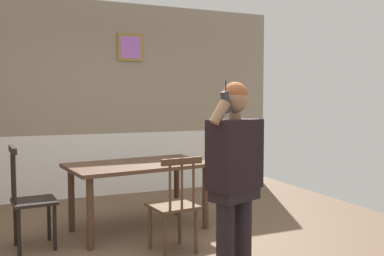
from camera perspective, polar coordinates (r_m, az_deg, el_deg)
The scene contains 5 objects.
room_back_partition at distance 6.50m, azimuth -12.94°, elevation 3.28°, with size 5.81×0.17×2.89m.
dining_table at distance 4.75m, azimuth -7.13°, elevation -5.87°, with size 1.63×1.07×0.75m.
chair_near_window at distance 4.46m, azimuth -20.90°, elevation -8.95°, with size 0.43×0.43×1.01m.
chair_by_doorway at distance 4.07m, azimuth -2.36°, elevation -10.31°, with size 0.45×0.45×0.92m.
person_figure at distance 3.33m, azimuth 5.82°, elevation -5.64°, with size 0.54×0.37×1.59m.
Camera 1 is at (-1.14, -3.58, 1.46)m, focal length 39.78 mm.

